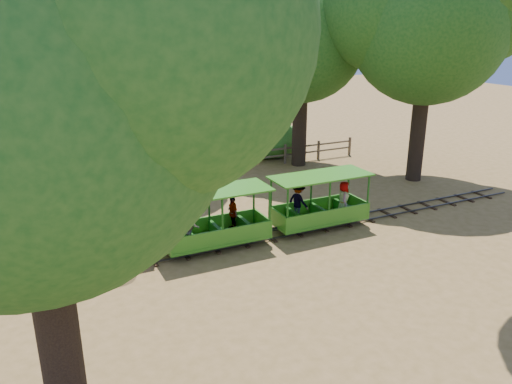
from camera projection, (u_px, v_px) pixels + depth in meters
name	position (u px, v px, depth m)	size (l,w,h in m)	color
ground	(269.00, 237.00, 16.83)	(90.00, 90.00, 0.00)	olive
track	(269.00, 235.00, 16.81)	(22.00, 1.00, 0.10)	#3F3D3A
locomotive	(107.00, 217.00, 14.26)	(2.44, 1.15, 2.80)	black
carriage_front	(213.00, 225.00, 15.77)	(3.52, 1.44, 1.83)	#317A1A
carriage_rear	(318.00, 205.00, 17.40)	(3.52, 1.49, 1.83)	#317A1A
oak_ne	(301.00, 30.00, 23.46)	(7.66, 6.74, 9.29)	#2D2116
oak_e	(428.00, 16.00, 20.86)	(8.40, 7.39, 10.16)	#2D2116
oak_sw	(16.00, 65.00, 6.44)	(7.21, 6.34, 8.92)	#2D2116
fence	(192.00, 164.00, 23.48)	(18.10, 0.10, 1.00)	brown
shrub_mid_w	(154.00, 155.00, 23.89)	(2.47, 1.90, 1.71)	#2D6B1E
shrub_mid_e	(267.00, 146.00, 26.43)	(2.04, 1.57, 1.41)	#2D6B1E
shrub_east	(276.00, 140.00, 26.57)	(2.75, 2.12, 1.91)	#2D6B1E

